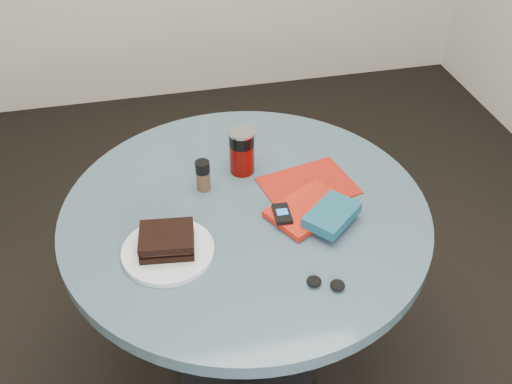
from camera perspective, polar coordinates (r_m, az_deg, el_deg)
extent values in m
plane|color=black|center=(2.12, -0.83, -17.08)|extent=(4.00, 4.00, 0.00)
cylinder|color=black|center=(2.11, -0.83, -16.85)|extent=(0.48, 0.48, 0.03)
cylinder|color=black|center=(1.82, -0.94, -10.64)|extent=(0.11, 0.11, 0.68)
cylinder|color=#384F5D|center=(1.56, -1.07, -2.14)|extent=(1.00, 1.00, 0.04)
cylinder|color=silver|center=(1.43, -8.78, -5.86)|extent=(0.25, 0.25, 0.01)
cube|color=black|center=(1.43, -8.86, -5.21)|extent=(0.14, 0.13, 0.02)
cube|color=#3D2117|center=(1.42, -8.91, -4.80)|extent=(0.13, 0.11, 0.01)
cube|color=black|center=(1.41, -8.97, -4.39)|extent=(0.14, 0.13, 0.02)
cylinder|color=#5F0804|center=(1.65, -1.41, 3.42)|extent=(0.08, 0.08, 0.09)
cylinder|color=black|center=(1.61, -1.45, 5.29)|extent=(0.08, 0.08, 0.04)
cylinder|color=silver|center=(1.60, -1.46, 5.95)|extent=(0.08, 0.08, 0.01)
cylinder|color=#4B3320|center=(1.60, -5.29, 1.16)|extent=(0.04, 0.04, 0.06)
cylinder|color=black|center=(1.57, -5.38, 2.50)|extent=(0.04, 0.04, 0.03)
cube|color=maroon|center=(1.63, 5.24, 0.62)|extent=(0.29, 0.24, 0.00)
cube|color=#A51B0D|center=(1.53, 5.18, -1.72)|extent=(0.25, 0.22, 0.02)
cube|color=navy|center=(1.49, 7.59, -2.27)|extent=(0.17, 0.17, 0.03)
cube|color=black|center=(1.49, 2.63, -2.19)|extent=(0.05, 0.08, 0.01)
cube|color=#2260AB|center=(1.49, 2.63, -1.99)|extent=(0.03, 0.03, 0.00)
ellipsoid|color=black|center=(1.35, 5.82, -8.88)|extent=(0.05, 0.05, 0.02)
ellipsoid|color=black|center=(1.35, 8.15, -9.23)|extent=(0.05, 0.05, 0.02)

